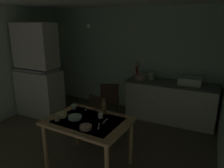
% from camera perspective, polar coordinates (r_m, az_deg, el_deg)
% --- Properties ---
extents(ground_plane, '(5.30, 5.30, 0.00)m').
position_cam_1_polar(ground_plane, '(4.17, -5.54, -14.10)').
color(ground_plane, brown).
extents(wall_back, '(4.40, 0.10, 2.44)m').
position_cam_1_polar(wall_back, '(5.27, 4.10, 6.63)').
color(wall_back, '#AEC8BA').
rests_on(wall_back, ground).
extents(wall_left, '(0.10, 3.56, 2.44)m').
position_cam_1_polar(wall_left, '(5.18, -27.40, 4.65)').
color(wall_left, '#ADC6B7').
rests_on(wall_left, ground).
extents(hutch_cabinet, '(1.00, 0.56, 2.08)m').
position_cam_1_polar(hutch_cabinet, '(5.10, -19.15, 2.63)').
color(hutch_cabinet, silver).
rests_on(hutch_cabinet, ground).
extents(counter_cabinet, '(1.87, 0.64, 0.86)m').
position_cam_1_polar(counter_cabinet, '(4.83, 15.24, -4.53)').
color(counter_cabinet, silver).
rests_on(counter_cabinet, ground).
extents(sink_basin, '(0.44, 0.34, 0.15)m').
position_cam_1_polar(sink_basin, '(4.63, 20.08, 0.77)').
color(sink_basin, silver).
rests_on(sink_basin, counter_cabinet).
extents(hand_pump, '(0.05, 0.27, 0.39)m').
position_cam_1_polar(hand_pump, '(4.88, 6.68, 3.55)').
color(hand_pump, maroon).
rests_on(hand_pump, counter_cabinet).
extents(mixing_bowl_counter, '(0.24, 0.24, 0.10)m').
position_cam_1_polar(mixing_bowl_counter, '(4.79, 7.60, 1.78)').
color(mixing_bowl_counter, tan).
rests_on(mixing_bowl_counter, counter_cabinet).
extents(stoneware_crock, '(0.14, 0.14, 0.15)m').
position_cam_1_polar(stoneware_crock, '(4.82, 10.55, 2.04)').
color(stoneware_crock, beige).
rests_on(stoneware_crock, counter_cabinet).
extents(dining_table, '(1.21, 0.91, 0.77)m').
position_cam_1_polar(dining_table, '(3.13, -6.33, -11.12)').
color(dining_table, '#A67F5A').
rests_on(dining_table, ground).
extents(chair_far_side, '(0.45, 0.45, 0.93)m').
position_cam_1_polar(chair_far_side, '(3.76, -2.50, -9.09)').
color(chair_far_side, '#332417').
rests_on(chair_far_side, ground).
extents(chair_by_counter, '(0.52, 0.52, 0.88)m').
position_cam_1_polar(chair_by_counter, '(4.60, -0.55, -4.29)').
color(chair_by_counter, '#392519').
rests_on(chair_by_counter, ground).
extents(serving_bowl_wide, '(0.20, 0.20, 0.04)m').
position_cam_1_polar(serving_bowl_wide, '(3.15, -9.86, -8.73)').
color(serving_bowl_wide, '#ADD1C1').
rests_on(serving_bowl_wide, dining_table).
extents(soup_bowl_small, '(0.16, 0.16, 0.05)m').
position_cam_1_polar(soup_bowl_small, '(2.86, -7.04, -11.35)').
color(soup_bowl_small, tan).
rests_on(soup_bowl_small, dining_table).
extents(sauce_dish, '(0.18, 0.18, 0.05)m').
position_cam_1_polar(sauce_dish, '(3.25, -13.38, -8.09)').
color(sauce_dish, beige).
rests_on(sauce_dish, dining_table).
extents(teacup_mint, '(0.08, 0.08, 0.08)m').
position_cam_1_polar(teacup_mint, '(3.48, -10.13, -5.92)').
color(teacup_mint, '#ADD1C1').
rests_on(teacup_mint, dining_table).
extents(teacup_cream, '(0.07, 0.07, 0.08)m').
position_cam_1_polar(teacup_cream, '(3.13, -3.07, -8.29)').
color(teacup_cream, white).
rests_on(teacup_cream, dining_table).
extents(mug_dark, '(0.07, 0.07, 0.07)m').
position_cam_1_polar(mug_dark, '(3.14, -14.49, -8.85)').
color(mug_dark, tan).
rests_on(mug_dark, dining_table).
extents(glass_bottle, '(0.08, 0.08, 0.25)m').
position_cam_1_polar(glass_bottle, '(3.24, -2.24, -6.30)').
color(glass_bottle, olive).
rests_on(glass_bottle, dining_table).
extents(table_knife, '(0.09, 0.17, 0.00)m').
position_cam_1_polar(table_knife, '(2.91, -3.60, -11.17)').
color(table_knife, silver).
rests_on(table_knife, dining_table).
extents(teaspoon_near_bowl, '(0.05, 0.13, 0.00)m').
position_cam_1_polar(teaspoon_near_bowl, '(3.44, -6.80, -6.68)').
color(teaspoon_near_bowl, beige).
rests_on(teaspoon_near_bowl, dining_table).
extents(teaspoon_by_cup, '(0.04, 0.15, 0.00)m').
position_cam_1_polar(teaspoon_by_cup, '(3.04, -1.89, -9.87)').
color(teaspoon_by_cup, beige).
rests_on(teaspoon_by_cup, dining_table).
extents(pendant_bulb, '(0.08, 0.08, 0.08)m').
position_cam_1_polar(pendant_bulb, '(3.94, -6.31, 15.16)').
color(pendant_bulb, '#F9EFCC').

